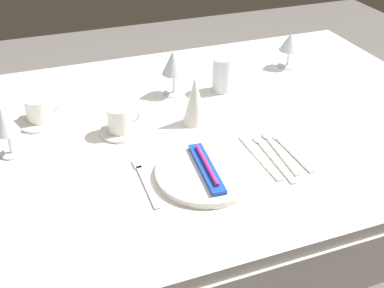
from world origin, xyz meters
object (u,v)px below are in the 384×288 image
wine_glass_left (173,64)px  drink_tumbler (222,75)px  spoon_dessert (275,147)px  fork_outer (145,180)px  dinner_plate (208,172)px  coffee_cup_left (40,108)px  spoon_soup (268,152)px  spoon_tea (286,147)px  wine_glass_centre (290,44)px  coffee_cup_right (120,119)px  wine_glass_right (4,122)px  dinner_knife (260,158)px  toothbrush_package (208,167)px  napkin_folded (194,100)px

wine_glass_left → drink_tumbler: (0.16, -0.03, -0.05)m
spoon_dessert → fork_outer: bearing=-177.0°
dinner_plate → coffee_cup_left: bearing=132.1°
wine_glass_left → spoon_soup: bearing=-72.3°
spoon_dessert → drink_tumbler: 0.38m
fork_outer → dinner_plate: bearing=-11.3°
dinner_plate → coffee_cup_left: size_ratio=2.50×
spoon_soup → spoon_tea: 0.06m
spoon_tea → wine_glass_left: wine_glass_left is taller
dinner_plate → wine_glass_centre: size_ratio=1.99×
spoon_dessert → coffee_cup_right: size_ratio=2.19×
wine_glass_centre → drink_tumbler: size_ratio=1.12×
dinner_plate → wine_glass_right: bearing=150.1°
coffee_cup_left → wine_glass_left: 0.44m
spoon_soup → coffee_cup_right: size_ratio=2.34×
dinner_knife → wine_glass_right: size_ratio=1.50×
spoon_dessert → coffee_cup_right: bearing=149.8°
fork_outer → spoon_soup: (0.35, 0.00, 0.00)m
fork_outer → coffee_cup_left: coffee_cup_left is taller
fork_outer → spoon_dessert: spoon_dessert is taller
toothbrush_package → wine_glass_right: bearing=150.1°
fork_outer → spoon_dessert: bearing=3.0°
spoon_dessert → coffee_cup_left: size_ratio=2.08×
wine_glass_left → toothbrush_package: bearing=-97.0°
fork_outer → toothbrush_package: bearing=-11.3°
fork_outer → spoon_tea: bearing=1.6°
toothbrush_package → spoon_dessert: 0.23m
coffee_cup_left → napkin_folded: 0.46m
spoon_dessert → wine_glass_right: 0.73m
fork_outer → drink_tumbler: size_ratio=1.75×
spoon_dessert → wine_glass_right: (-0.69, 0.22, 0.10)m
toothbrush_package → coffee_cup_left: coffee_cup_left is taller
toothbrush_package → napkin_folded: (0.06, 0.26, 0.05)m
fork_outer → napkin_folded: size_ratio=1.35×
fork_outer → dinner_knife: bearing=-2.3°
spoon_tea → wine_glass_left: bearing=115.2°
coffee_cup_left → toothbrush_package: bearing=-47.9°
spoon_soup → drink_tumbler: drink_tumbler is taller
wine_glass_left → drink_tumbler: 0.17m
spoon_dessert → wine_glass_right: size_ratio=1.47×
spoon_soup → napkin_folded: napkin_folded is taller
spoon_dessert → coffee_cup_right: 0.45m
toothbrush_package → wine_glass_right: size_ratio=1.45×
spoon_dessert → spoon_tea: size_ratio=1.06×
dinner_knife → napkin_folded: napkin_folded is taller
dinner_plate → dinner_knife: size_ratio=1.18×
wine_glass_left → wine_glass_right: 0.55m
dinner_knife → coffee_cup_right: coffee_cup_right is taller
dinner_knife → wine_glass_right: wine_glass_right is taller
fork_outer → wine_glass_left: (0.21, 0.42, 0.10)m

